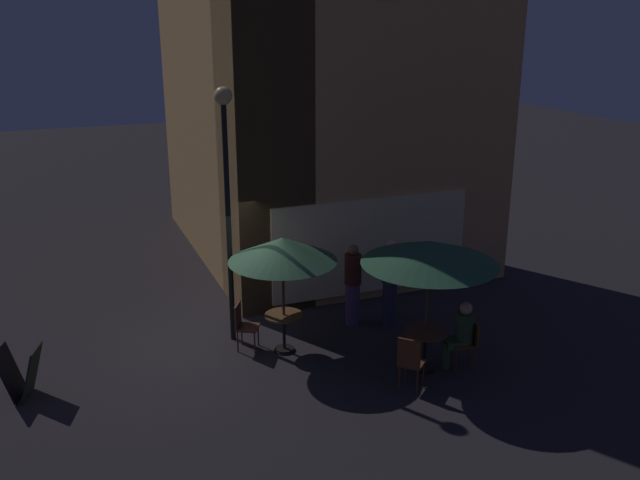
# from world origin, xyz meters

# --- Properties ---
(ground_plane) EXTENTS (60.00, 60.00, 0.00)m
(ground_plane) POSITION_xyz_m (0.00, 0.00, 0.00)
(ground_plane) COLOR #292529
(cafe_building) EXTENTS (6.52, 8.30, 8.94)m
(cafe_building) POSITION_xyz_m (2.80, 3.87, 4.46)
(cafe_building) COLOR tan
(cafe_building) RESTS_ON ground
(street_lamp_near_corner) EXTENTS (0.33, 0.33, 4.84)m
(street_lamp_near_corner) POSITION_xyz_m (0.47, 0.37, 3.32)
(street_lamp_near_corner) COLOR black
(street_lamp_near_corner) RESTS_ON ground
(menu_sandwich_board) EXTENTS (0.78, 0.72, 0.89)m
(menu_sandwich_board) POSITION_xyz_m (-3.30, -0.48, 0.46)
(menu_sandwich_board) COLOR black
(menu_sandwich_board) RESTS_ON ground
(cafe_table_0) EXTENTS (0.78, 0.78, 0.74)m
(cafe_table_0) POSITION_xyz_m (3.32, -2.07, 0.56)
(cafe_table_0) COLOR black
(cafe_table_0) RESTS_ON ground
(cafe_table_1) EXTENTS (0.72, 0.72, 0.74)m
(cafe_table_1) POSITION_xyz_m (1.23, -0.48, 0.54)
(cafe_table_1) COLOR black
(cafe_table_1) RESTS_ON ground
(patio_umbrella_0) EXTENTS (2.35, 2.35, 2.41)m
(patio_umbrella_0) POSITION_xyz_m (3.32, -2.07, 2.19)
(patio_umbrella_0) COLOR black
(patio_umbrella_0) RESTS_ON ground
(patio_umbrella_1) EXTENTS (1.98, 1.98, 2.24)m
(patio_umbrella_1) POSITION_xyz_m (1.23, -0.48, 2.01)
(patio_umbrella_1) COLOR black
(patio_umbrella_1) RESTS_ON ground
(cafe_chair_0) EXTENTS (0.51, 0.51, 0.89)m
(cafe_chair_0) POSITION_xyz_m (4.07, -2.29, 0.55)
(cafe_chair_0) COLOR #5C3814
(cafe_chair_0) RESTS_ON ground
(cafe_chair_1) EXTENTS (0.56, 0.56, 0.97)m
(cafe_chair_1) POSITION_xyz_m (2.73, -2.60, 0.57)
(cafe_chair_1) COLOR brown
(cafe_chair_1) RESTS_ON ground
(cafe_chair_2) EXTENTS (0.55, 0.55, 0.91)m
(cafe_chair_2) POSITION_xyz_m (0.54, -0.10, 0.54)
(cafe_chair_2) COLOR brown
(cafe_chair_2) RESTS_ON ground
(patron_seated_0) EXTENTS (0.52, 0.41, 1.26)m
(patron_seated_0) POSITION_xyz_m (3.94, -2.25, 0.71)
(patron_seated_0) COLOR #344F2B
(patron_seated_0) RESTS_ON ground
(patron_standing_1) EXTENTS (0.35, 0.35, 1.82)m
(patron_standing_1) POSITION_xyz_m (3.60, -0.16, 0.92)
(patron_standing_1) COLOR #2D3647
(patron_standing_1) RESTS_ON ground
(patron_standing_2) EXTENTS (0.34, 0.34, 1.70)m
(patron_standing_2) POSITION_xyz_m (2.92, 0.17, 0.86)
(patron_standing_2) COLOR #583D68
(patron_standing_2) RESTS_ON ground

